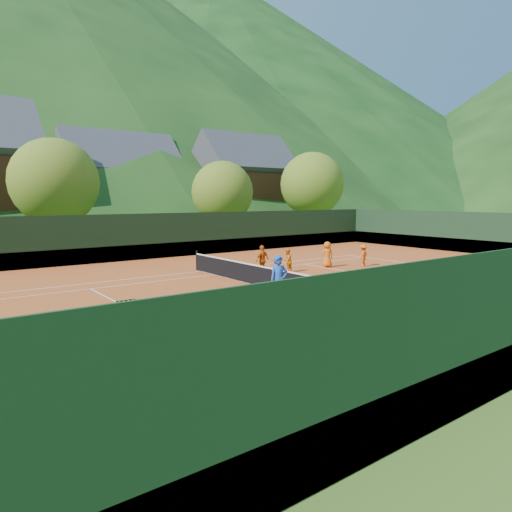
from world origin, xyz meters
TOP-DOWN VIEW (x-y plane):
  - ground at (0.00, 0.00)m, footprint 400.00×400.00m
  - clay_court at (0.00, 0.00)m, footprint 40.00×24.00m
  - mountain_far_right at (90.00, 150.00)m, footprint 260.00×260.00m
  - coach at (-1.76, -3.33)m, footprint 0.80×0.65m
  - student_a at (3.57, 2.42)m, footprint 0.75×0.66m
  - student_b at (2.04, 2.65)m, footprint 0.96×0.53m
  - student_c at (6.60, 2.41)m, footprint 0.83×0.66m
  - student_d at (8.59, 1.45)m, footprint 0.95×0.71m
  - tennis_ball_0 at (-1.07, -7.91)m, footprint 0.07×0.07m
  - tennis_ball_1 at (-4.44, -4.64)m, footprint 0.07×0.07m
  - tennis_ball_3 at (-3.95, -8.27)m, footprint 0.07×0.07m
  - tennis_ball_5 at (-8.87, -4.39)m, footprint 0.07×0.07m
  - tennis_ball_6 at (-8.90, -4.97)m, footprint 0.07×0.07m
  - tennis_ball_7 at (2.54, -8.81)m, footprint 0.07×0.07m
  - tennis_ball_8 at (-2.94, -1.56)m, footprint 0.07×0.07m
  - tennis_ball_9 at (1.95, -8.55)m, footprint 0.07×0.07m
  - tennis_ball_10 at (1.50, -7.50)m, footprint 0.07×0.07m
  - tennis_ball_11 at (-8.43, -1.21)m, footprint 0.07×0.07m
  - tennis_ball_12 at (-2.91, -3.80)m, footprint 0.07×0.07m
  - tennis_ball_13 at (-3.95, -5.39)m, footprint 0.07×0.07m
  - tennis_ball_14 at (-0.78, -4.35)m, footprint 0.07×0.07m
  - tennis_ball_15 at (-2.83, -6.03)m, footprint 0.07×0.07m
  - tennis_ball_16 at (3.49, -7.77)m, footprint 0.07×0.07m
  - tennis_ball_17 at (-2.81, -0.85)m, footprint 0.07×0.07m
  - tennis_ball_18 at (-1.52, -4.84)m, footprint 0.07×0.07m
  - tennis_ball_19 at (2.48, -4.32)m, footprint 0.07×0.07m
  - tennis_ball_20 at (-0.23, -4.29)m, footprint 0.07×0.07m
  - tennis_ball_21 at (-1.12, -4.16)m, footprint 0.07×0.07m
  - tennis_ball_22 at (5.37, -7.31)m, footprint 0.07×0.07m
  - tennis_ball_23 at (1.92, -7.34)m, footprint 0.07×0.07m
  - tennis_ball_24 at (-6.84, -1.46)m, footprint 0.07×0.07m
  - tennis_ball_25 at (5.24, -2.06)m, footprint 0.07×0.07m
  - tennis_ball_26 at (3.12, -5.78)m, footprint 0.07×0.07m
  - court_lines at (0.00, 0.00)m, footprint 23.83×11.03m
  - tennis_net at (0.00, 0.00)m, footprint 0.10×12.07m
  - perimeter_fence at (0.00, 0.00)m, footprint 40.40×24.24m
  - ball_hopper at (-7.58, -3.56)m, footprint 0.57×0.57m
  - chalet_mid at (6.00, 34.00)m, footprint 12.65×8.82m
  - chalet_right at (20.00, 30.00)m, footprint 11.50×8.82m
  - tree_b at (-4.00, 20.00)m, footprint 6.40×6.40m
  - tree_c at (10.00, 19.00)m, footprint 5.60×5.60m
  - tree_d at (22.00, 20.00)m, footprint 6.80×6.80m

SIDE VIEW (x-z plane):
  - ground at x=0.00m, z-range 0.00..0.00m
  - clay_court at x=0.00m, z-range 0.00..0.02m
  - court_lines at x=0.00m, z-range 0.02..0.03m
  - tennis_ball_0 at x=-1.07m, z-range 0.02..0.09m
  - tennis_ball_1 at x=-4.44m, z-range 0.02..0.09m
  - tennis_ball_3 at x=-3.95m, z-range 0.02..0.09m
  - tennis_ball_5 at x=-8.87m, z-range 0.02..0.09m
  - tennis_ball_6 at x=-8.90m, z-range 0.02..0.09m
  - tennis_ball_7 at x=2.54m, z-range 0.02..0.09m
  - tennis_ball_8 at x=-2.94m, z-range 0.02..0.09m
  - tennis_ball_9 at x=1.95m, z-range 0.02..0.09m
  - tennis_ball_10 at x=1.50m, z-range 0.02..0.09m
  - tennis_ball_11 at x=-8.43m, z-range 0.02..0.09m
  - tennis_ball_12 at x=-2.91m, z-range 0.02..0.09m
  - tennis_ball_13 at x=-3.95m, z-range 0.02..0.09m
  - tennis_ball_14 at x=-0.78m, z-range 0.02..0.09m
  - tennis_ball_15 at x=-2.83m, z-range 0.02..0.09m
  - tennis_ball_16 at x=3.49m, z-range 0.02..0.09m
  - tennis_ball_17 at x=-2.81m, z-range 0.02..0.09m
  - tennis_ball_18 at x=-1.52m, z-range 0.02..0.09m
  - tennis_ball_19 at x=2.48m, z-range 0.02..0.09m
  - tennis_ball_20 at x=-0.23m, z-range 0.02..0.09m
  - tennis_ball_21 at x=-1.12m, z-range 0.02..0.09m
  - tennis_ball_22 at x=5.37m, z-range 0.02..0.09m
  - tennis_ball_23 at x=1.92m, z-range 0.02..0.09m
  - tennis_ball_24 at x=-6.84m, z-range 0.02..0.09m
  - tennis_ball_25 at x=5.24m, z-range 0.02..0.09m
  - tennis_ball_26 at x=3.12m, z-range 0.02..0.09m
  - tennis_net at x=0.00m, z-range -0.03..1.07m
  - student_a at x=3.57m, z-range 0.02..1.30m
  - student_d at x=8.59m, z-range 0.02..1.32m
  - ball_hopper at x=-7.58m, z-range 0.27..1.27m
  - student_c at x=6.60m, z-range 0.02..1.52m
  - student_b at x=2.04m, z-range 0.02..1.57m
  - coach at x=-1.76m, z-range 0.02..1.91m
  - perimeter_fence at x=0.00m, z-range -0.23..2.77m
  - tree_c at x=10.00m, z-range 0.87..8.22m
  - chalet_mid at x=6.00m, z-range -0.74..10.72m
  - tree_b at x=-4.00m, z-range 0.99..9.39m
  - chalet_right at x=20.00m, z-range -0.70..11.21m
  - tree_d at x=22.00m, z-range 1.06..9.98m
  - mountain_far_right at x=90.00m, z-range 0.00..95.00m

